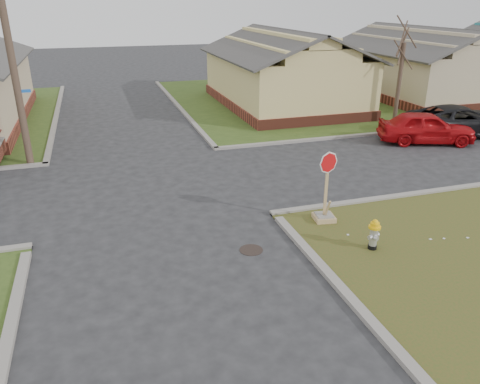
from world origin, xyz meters
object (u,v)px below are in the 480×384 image
object	(u,v)px
stop_sign	(325,206)
red_sedan	(426,127)
fire_hydrant	(374,233)
utility_pole	(9,47)
dark_pickup	(459,121)

from	to	relation	value
stop_sign	red_sedan	size ratio (longest dim) A/B	0.51
fire_hydrant	stop_sign	xyz separation A→B (m)	(-0.44, 2.00, -0.01)
utility_pole	stop_sign	size ratio (longest dim) A/B	4.09
utility_pole	red_sedan	world-z (taller)	utility_pole
fire_hydrant	stop_sign	world-z (taller)	stop_sign
red_sedan	utility_pole	bearing A→B (deg)	102.74
dark_pickup	fire_hydrant	bearing A→B (deg)	139.23
utility_pole	fire_hydrant	size ratio (longest dim) A/B	10.30
stop_sign	red_sedan	xyz separation A→B (m)	(8.41, 6.23, 0.22)
stop_sign	red_sedan	world-z (taller)	stop_sign
fire_hydrant	dark_pickup	bearing A→B (deg)	22.99
stop_sign	dark_pickup	xyz separation A→B (m)	(10.82, 6.85, 0.22)
fire_hydrant	red_sedan	xyz separation A→B (m)	(7.97, 8.23, 0.21)
fire_hydrant	red_sedan	distance (m)	11.46
stop_sign	red_sedan	bearing A→B (deg)	44.73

